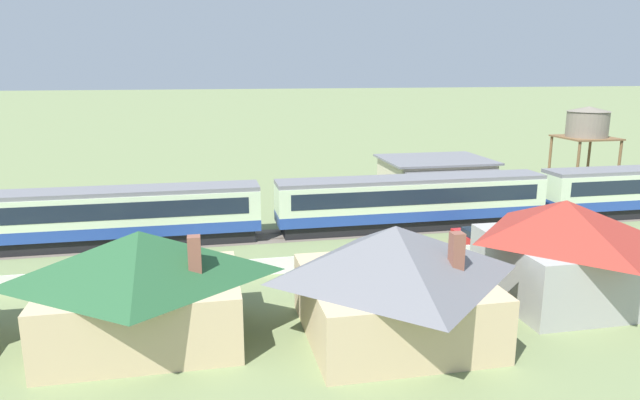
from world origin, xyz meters
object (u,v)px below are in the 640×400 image
cottage_dark_green_roof (143,285)px  parked_car_white (594,232)px  passenger_train (415,200)px  parked_car_grey (129,262)px  parked_car_red (478,240)px  station_building (435,177)px  water_tower (587,124)px  cottage_red_roof (562,248)px  cottage_grey_roof_2 (394,279)px

cottage_dark_green_roof → parked_car_white: 32.12m
passenger_train → parked_car_grey: (-20.76, -5.80, -1.61)m
parked_car_white → parked_car_red: bearing=179.4°
station_building → water_tower: (16.43, 0.14, 4.84)m
cottage_red_roof → parked_car_red: bearing=91.0°
cottage_dark_green_roof → passenger_train: bearing=39.2°
parked_car_white → cottage_grey_roof_2: bearing=-150.6°
cottage_red_roof → parked_car_grey: (-23.40, 9.03, -2.20)m
parked_car_red → parked_car_white: parked_car_red is taller
water_tower → parked_car_white: 20.92m
passenger_train → cottage_dark_green_roof: bearing=-140.8°
cottage_red_roof → station_building: bearing=82.1°
parked_car_red → parked_car_grey: (-23.24, 0.02, 0.02)m
cottage_red_roof → parked_car_white: (9.00, 9.09, -2.23)m
parked_car_red → station_building: bearing=-13.8°
cottage_grey_roof_2 → cottage_red_roof: bearing=12.3°
parked_car_white → station_building: bearing=107.0°
passenger_train → parked_car_white: passenger_train is taller
cottage_red_roof → parked_car_red: cottage_red_roof is taller
cottage_dark_green_roof → water_tower: bearing=32.4°
cottage_red_roof → parked_car_red: 9.28m
water_tower → parked_car_grey: 46.93m
parked_car_red → parked_car_grey: 23.24m
water_tower → parked_car_red: water_tower is taller
water_tower → cottage_grey_roof_2: bearing=-137.1°
water_tower → cottage_dark_green_roof: 49.40m
station_building → cottage_grey_roof_2: size_ratio=1.16×
water_tower → parked_car_white: size_ratio=2.06×
passenger_train → cottage_grey_roof_2: bearing=-113.9°
cottage_dark_green_roof → parked_car_red: 23.54m
cottage_dark_green_roof → parked_car_white: size_ratio=2.24×
cottage_red_roof → parked_car_white: 12.99m
cottage_red_roof → parked_car_grey: bearing=158.9°
parked_car_white → parked_car_grey: (-32.40, -0.06, 0.03)m
water_tower → cottage_red_roof: bearing=-127.8°
water_tower → cottage_grey_roof_2: water_tower is taller
cottage_grey_roof_2 → cottage_red_roof: (10.18, 2.21, 0.10)m
water_tower → parked_car_grey: (-43.41, -16.79, -6.03)m
parked_car_white → cottage_dark_green_roof: bearing=-163.5°
parked_car_red → parked_car_grey: size_ratio=1.06×
passenger_train → parked_car_red: bearing=-67.0°
cottage_red_roof → cottage_dark_green_roof: bearing=-178.4°
cottage_dark_green_roof → cottage_red_roof: 21.56m
station_building → parked_car_white: size_ratio=2.49×
station_building → passenger_train: bearing=-119.8°
parked_car_red → cottage_dark_green_roof: bearing=113.0°
cottage_red_roof → parked_car_white: cottage_red_roof is taller
passenger_train → parked_car_white: (11.64, -5.75, -1.64)m
water_tower → parked_car_red: (-20.17, -16.81, -6.05)m
cottage_grey_roof_2 → parked_car_white: 22.37m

